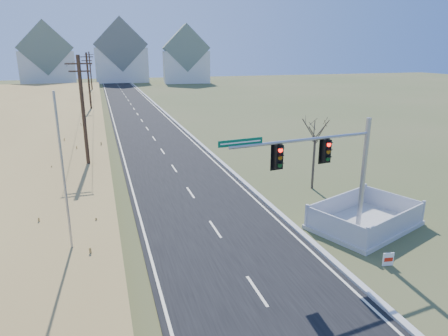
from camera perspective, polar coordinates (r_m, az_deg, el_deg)
ground at (r=18.34m, az=2.31°, el=-13.97°), size 260.00×260.00×0.00m
road at (r=65.74m, az=-12.60°, el=8.00°), size 8.00×180.00×0.06m
curb at (r=66.20m, az=-8.99°, el=8.31°), size 0.30×180.00×0.18m
utility_pole_near at (r=30.23m, az=-19.38°, el=6.80°), size 1.80×0.26×9.00m
utility_pole_mid at (r=60.05m, az=-18.73°, el=11.25°), size 1.80×0.26×9.00m
utility_pole_far at (r=89.98m, az=-18.50°, el=12.74°), size 1.80×0.26×9.00m
condo_nnw at (r=123.53m, az=-23.97°, el=14.04°), size 14.93×11.17×17.03m
condo_n at (r=127.08m, az=-14.54°, el=15.24°), size 15.27×10.20×18.54m
condo_ne at (r=121.57m, az=-5.49°, el=15.27°), size 14.12×10.51×16.52m
traffic_signal_mast at (r=19.08m, az=15.39°, el=-0.38°), size 7.85×1.20×6.28m
fence_enclosure at (r=23.32m, az=19.42°, el=-7.28°), size 6.76×5.73×1.30m
open_sign at (r=19.66m, az=22.41°, el=-11.97°), size 0.51×0.14×0.63m
flagpole at (r=17.63m, az=-21.48°, el=-5.20°), size 0.35×0.35×7.83m
bare_tree at (r=27.53m, az=12.98°, el=5.53°), size 1.99×1.99×5.28m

